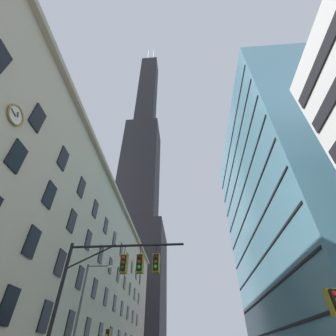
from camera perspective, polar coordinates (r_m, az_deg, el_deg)
station_building at (r=42.94m, az=-22.92°, el=-21.75°), size 14.22×69.55×24.40m
dark_skyscraper at (r=119.81m, az=-7.27°, el=-6.28°), size 27.06×27.06×222.60m
glass_office_midrise at (r=44.01m, az=28.18°, el=-8.69°), size 15.20×34.49×40.75m
traffic_signal_mast at (r=15.14m, az=-12.25°, el=-23.79°), size 7.18×0.63×6.84m
traffic_light_near_right at (r=13.72m, az=35.62°, el=-25.68°), size 0.40×0.63×3.61m
street_lamppost at (r=22.56m, az=-19.61°, el=-28.69°), size 2.32×0.32×7.61m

